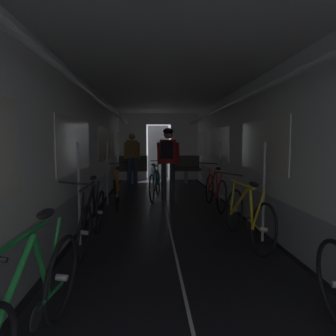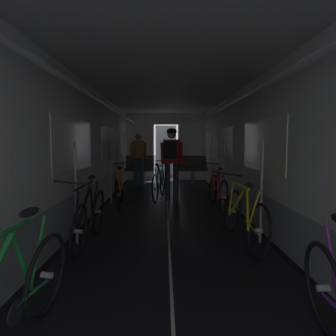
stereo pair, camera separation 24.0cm
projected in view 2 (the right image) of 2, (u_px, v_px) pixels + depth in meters
The scene contains 11 objects.
train_car_shell at pixel (168, 126), 5.43m from camera, with size 3.14×12.34×2.57m.
bench_seat_far_left at pixel (140, 167), 9.98m from camera, with size 0.98×0.51×0.95m.
bench_seat_far_right at pixel (193, 167), 10.00m from camera, with size 0.98×0.51×0.95m.
bicycle_yellow at pixel (244, 216), 4.04m from camera, with size 0.47×1.70×0.96m.
bicycle_orange at pixel (119, 189), 6.37m from camera, with size 0.44×1.69×0.95m.
bicycle_red at pixel (218, 191), 6.18m from camera, with size 0.44×1.69×0.95m.
bicycle_black at pixel (89, 216), 4.02m from camera, with size 0.44×1.69×0.95m.
bicycle_green at pixel (9, 303), 1.85m from camera, with size 0.44×1.69×0.95m.
person_cyclist_aisle at pixel (171, 156), 6.92m from camera, with size 0.56×0.44×1.73m.
bicycle_teal_in_aisle at pixel (159, 183), 7.24m from camera, with size 0.48×1.68×0.94m.
person_standing_near_bench at pixel (139, 155), 9.57m from camera, with size 0.53×0.23×1.69m.
Camera 2 is at (-0.07, -1.88, 1.39)m, focal length 31.45 mm.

